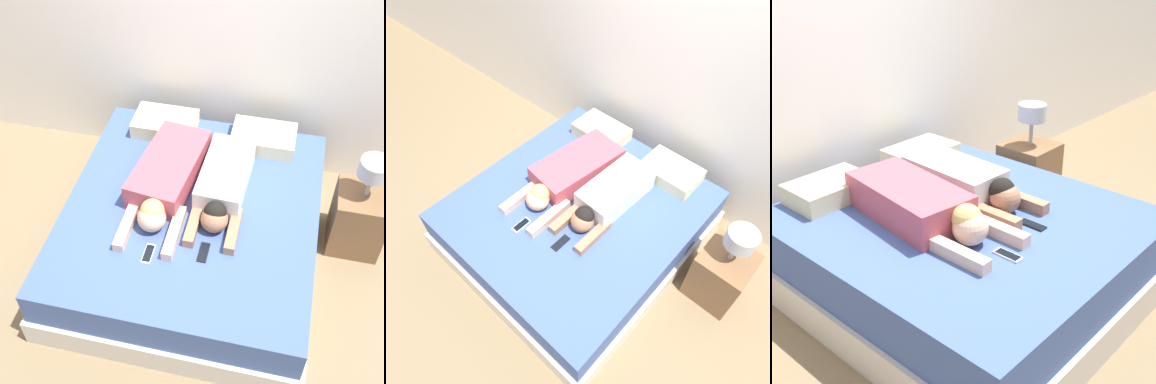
{
  "view_description": "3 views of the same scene",
  "coord_description": "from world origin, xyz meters",
  "views": [
    {
      "loc": [
        0.56,
        -2.43,
        3.29
      ],
      "look_at": [
        0.0,
        0.0,
        0.65
      ],
      "focal_mm": 50.0,
      "sensor_mm": 36.0,
      "label": 1
    },
    {
      "loc": [
        1.3,
        -1.42,
        2.95
      ],
      "look_at": [
        0.0,
        0.0,
        0.65
      ],
      "focal_mm": 35.0,
      "sensor_mm": 36.0,
      "label": 2
    },
    {
      "loc": [
        -2.07,
        -1.85,
        1.98
      ],
      "look_at": [
        0.0,
        0.0,
        0.65
      ],
      "focal_mm": 50.0,
      "sensor_mm": 36.0,
      "label": 3
    }
  ],
  "objects": [
    {
      "name": "nightstand",
      "position": [
        1.18,
        0.37,
        0.3
      ],
      "size": [
        0.38,
        0.38,
        0.85
      ],
      "color": "brown",
      "rests_on": "ground_plane"
    },
    {
      "name": "bed",
      "position": [
        0.0,
        0.0,
        0.25
      ],
      "size": [
        1.81,
        1.98,
        0.5
      ],
      "color": "beige",
      "rests_on": "ground_plane"
    },
    {
      "name": "wall_back",
      "position": [
        0.0,
        1.14,
        1.3
      ],
      "size": [
        12.0,
        0.06,
        2.6
      ],
      "color": "white",
      "rests_on": "ground_plane"
    },
    {
      "name": "ground_plane",
      "position": [
        0.0,
        0.0,
        0.0
      ],
      "size": [
        12.0,
        12.0,
        0.0
      ],
      "primitive_type": "plane",
      "color": "#7F6B4C"
    },
    {
      "name": "cell_phone_left",
      "position": [
        -0.18,
        -0.47,
        0.51
      ],
      "size": [
        0.06,
        0.16,
        0.01
      ],
      "color": "silver",
      "rests_on": "bed"
    },
    {
      "name": "pillow_head_right",
      "position": [
        0.39,
        0.77,
        0.57
      ],
      "size": [
        0.49,
        0.33,
        0.13
      ],
      "color": "beige",
      "rests_on": "bed"
    },
    {
      "name": "person_right",
      "position": [
        0.19,
        0.15,
        0.6
      ],
      "size": [
        0.34,
        0.94,
        0.21
      ],
      "color": "silver",
      "rests_on": "bed"
    },
    {
      "name": "person_left",
      "position": [
        -0.22,
        0.13,
        0.61
      ],
      "size": [
        0.48,
        1.13,
        0.22
      ],
      "color": "#B24C59",
      "rests_on": "bed"
    },
    {
      "name": "pillow_head_left",
      "position": [
        -0.39,
        0.77,
        0.57
      ],
      "size": [
        0.49,
        0.33,
        0.13
      ],
      "color": "beige",
      "rests_on": "bed"
    },
    {
      "name": "cell_phone_right",
      "position": [
        0.16,
        -0.38,
        0.51
      ],
      "size": [
        0.06,
        0.16,
        0.01
      ],
      "color": "black",
      "rests_on": "bed"
    }
  ]
}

